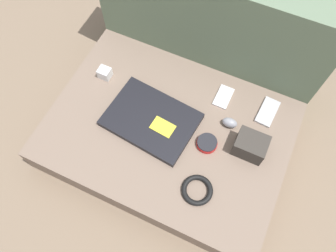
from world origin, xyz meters
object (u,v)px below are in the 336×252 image
(laptop, at_px, (151,119))
(phone_black, at_px, (223,97))
(camera_pouch, at_px, (250,146))
(speaker_puck, at_px, (207,144))
(computer_mouse, at_px, (230,123))
(phone_silver, at_px, (268,112))
(charger_brick, at_px, (105,73))

(laptop, xyz_separation_m, phone_black, (0.22, 0.22, -0.01))
(camera_pouch, bearing_deg, speaker_puck, -161.73)
(computer_mouse, bearing_deg, phone_silver, 42.14)
(laptop, height_order, charger_brick, charger_brick)
(phone_silver, distance_m, charger_brick, 0.70)
(computer_mouse, relative_size, phone_black, 0.59)
(charger_brick, bearing_deg, laptop, -21.78)
(computer_mouse, height_order, phone_black, computer_mouse)
(charger_brick, bearing_deg, computer_mouse, 0.38)
(camera_pouch, distance_m, charger_brick, 0.67)
(laptop, relative_size, phone_black, 3.54)
(computer_mouse, xyz_separation_m, charger_brick, (-0.56, -0.00, 0.00))
(laptop, relative_size, phone_silver, 2.81)
(speaker_puck, distance_m, camera_pouch, 0.16)
(phone_black, xyz_separation_m, charger_brick, (-0.50, -0.11, 0.02))
(phone_black, bearing_deg, computer_mouse, -58.28)
(speaker_puck, distance_m, charger_brick, 0.53)
(phone_black, bearing_deg, laptop, -134.23)
(laptop, distance_m, computer_mouse, 0.31)
(laptop, relative_size, charger_brick, 7.34)
(speaker_puck, bearing_deg, phone_black, 94.04)
(computer_mouse, height_order, charger_brick, charger_brick)
(phone_silver, distance_m, camera_pouch, 0.19)
(laptop, relative_size, camera_pouch, 3.20)
(phone_black, relative_size, camera_pouch, 0.90)
(laptop, distance_m, camera_pouch, 0.40)
(camera_pouch, bearing_deg, phone_black, 133.45)
(computer_mouse, xyz_separation_m, speaker_puck, (-0.05, -0.12, -0.01))
(laptop, distance_m, speaker_puck, 0.24)
(camera_pouch, bearing_deg, charger_brick, 174.38)
(computer_mouse, bearing_deg, camera_pouch, -35.63)
(phone_silver, bearing_deg, camera_pouch, -91.45)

